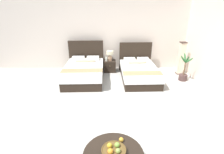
% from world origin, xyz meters
% --- Properties ---
extents(ground_plane, '(9.90, 10.36, 0.02)m').
position_xyz_m(ground_plane, '(0.00, 0.00, -0.01)').
color(ground_plane, '#B3B1A9').
extents(wall_back, '(9.90, 0.12, 2.83)m').
position_xyz_m(wall_back, '(0.00, 3.38, 1.42)').
color(wall_back, beige).
rests_on(wall_back, ground).
extents(bed_near_window, '(1.43, 2.12, 1.25)m').
position_xyz_m(bed_near_window, '(-1.01, 2.11, 0.30)').
color(bed_near_window, black).
rests_on(bed_near_window, ground).
extents(bed_near_corner, '(1.35, 2.10, 1.18)m').
position_xyz_m(bed_near_corner, '(1.01, 2.12, 0.28)').
color(bed_near_corner, black).
rests_on(bed_near_corner, ground).
extents(nightstand, '(0.47, 0.46, 0.46)m').
position_xyz_m(nightstand, '(-0.06, 2.90, 0.23)').
color(nightstand, black).
rests_on(nightstand, ground).
extents(table_lamp, '(0.28, 0.28, 0.40)m').
position_xyz_m(table_lamp, '(-0.06, 2.92, 0.71)').
color(table_lamp, tan).
rests_on(table_lamp, nightstand).
extents(vase, '(0.08, 0.08, 0.16)m').
position_xyz_m(vase, '(-0.21, 2.86, 0.54)').
color(vase, silver).
rests_on(vase, nightstand).
extents(fruit_bowl, '(0.40, 0.40, 0.16)m').
position_xyz_m(fruit_bowl, '(-0.00, -1.86, 0.47)').
color(fruit_bowl, brown).
rests_on(fruit_bowl, coffee_table).
extents(loose_apple, '(0.08, 0.08, 0.08)m').
position_xyz_m(loose_apple, '(0.13, -1.60, 0.46)').
color(loose_apple, gold).
rests_on(loose_apple, coffee_table).
extents(floor_lamp_corner, '(0.24, 0.24, 1.28)m').
position_xyz_m(floor_lamp_corner, '(2.72, 2.60, 0.64)').
color(floor_lamp_corner, '#392922').
rests_on(floor_lamp_corner, ground).
extents(potted_palm, '(0.47, 0.49, 0.99)m').
position_xyz_m(potted_palm, '(2.62, 1.94, 0.25)').
color(potted_palm, '#493331').
rests_on(potted_palm, ground).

